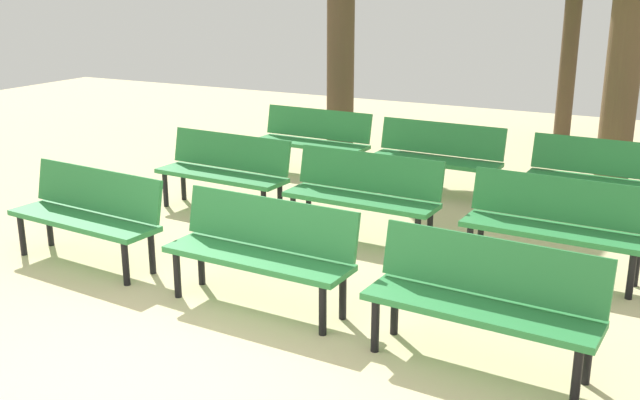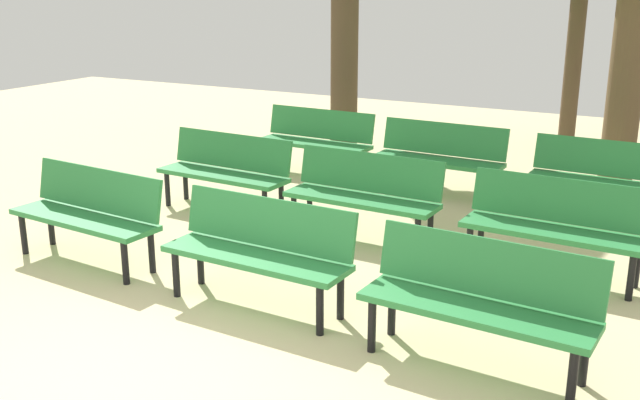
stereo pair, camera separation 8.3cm
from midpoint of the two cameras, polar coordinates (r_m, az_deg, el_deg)
name	(u,v)px [view 2 (the right image)]	position (r m, az deg, el deg)	size (l,w,h in m)	color
ground_plane	(113,391)	(5.16, -15.16, -14.00)	(24.00, 24.00, 0.00)	beige
bench_r0_c0	(89,210)	(7.26, -16.99, -0.72)	(1.63, 0.61, 0.87)	#2D8442
bench_r0_c1	(260,246)	(6.02, -4.23, -3.56)	(1.62, 0.54, 0.87)	#2D8442
bench_r0_c2	(480,296)	(5.22, 12.64, -7.23)	(1.63, 0.58, 0.87)	#2D8442
bench_r1_c0	(226,168)	(8.57, -6.94, 2.49)	(1.62, 0.56, 0.87)	#2D8442
bench_r1_c1	(364,191)	(7.57, 3.72, 0.68)	(1.62, 0.54, 0.87)	#2D8442
bench_r1_c2	(556,222)	(6.94, 17.96, -1.61)	(1.62, 0.55, 0.87)	#2D8442
bench_r2_c0	(316,138)	(10.14, -0.05, 4.82)	(1.62, 0.54, 0.87)	#2D8442
bench_r2_c1	(440,154)	(9.29, 9.44, 3.49)	(1.62, 0.54, 0.87)	#2D8442
bench_r2_c2	(604,175)	(8.76, 21.24, 1.77)	(1.62, 0.54, 0.87)	#2D8442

